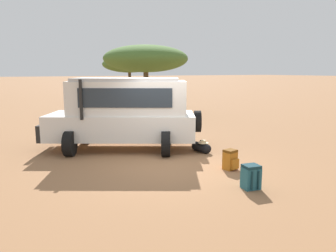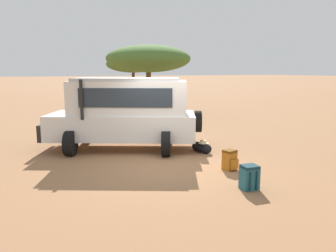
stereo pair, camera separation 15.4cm
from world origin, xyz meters
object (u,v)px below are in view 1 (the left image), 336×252
Objects in this scene: acacia_tree_far_right at (129,64)px; duffel_bag_low_black_case at (201,147)px; acacia_tree_right_mid at (146,59)px; safari_vehicle at (125,112)px; backpack_beside_front_wheel at (230,160)px; backpack_cluster_center at (251,177)px.

duffel_bag_low_black_case is at bearing -105.42° from acacia_tree_far_right.
acacia_tree_far_right is at bearing 73.02° from acacia_tree_right_mid.
backpack_beside_front_wheel is (1.70, -3.59, -1.03)m from safari_vehicle.
backpack_cluster_center is at bearing -104.98° from duffel_bag_low_black_case.
duffel_bag_low_black_case is 0.15× the size of acacia_tree_far_right.
safari_vehicle is at bearing -111.78° from acacia_tree_far_right.
backpack_cluster_center is at bearing -105.36° from acacia_tree_far_right.
duffel_bag_low_black_case is 10.22m from acacia_tree_right_mid.
safari_vehicle is 0.99× the size of acacia_tree_far_right.
safari_vehicle is at bearing 142.30° from duffel_bag_low_black_case.
backpack_beside_front_wheel is 0.10× the size of acacia_tree_far_right.
safari_vehicle is 21.98m from acacia_tree_far_right.
acacia_tree_right_mid is 0.94× the size of acacia_tree_far_right.
safari_vehicle reaches higher than duffel_bag_low_black_case.
acacia_tree_far_right reaches higher than backpack_beside_front_wheel.
backpack_beside_front_wheel is 24.95m from acacia_tree_far_right.
duffel_bag_low_black_case is (0.91, 3.38, -0.11)m from backpack_cluster_center.
acacia_tree_right_mid is at bearing 76.68° from duffel_bag_low_black_case.
acacia_tree_far_right reaches higher than backpack_cluster_center.
acacia_tree_right_mid is (2.61, 11.42, 3.11)m from backpack_beside_front_wheel.
backpack_beside_front_wheel is 0.98× the size of backpack_cluster_center.
backpack_cluster_center is 26.42m from acacia_tree_far_right.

